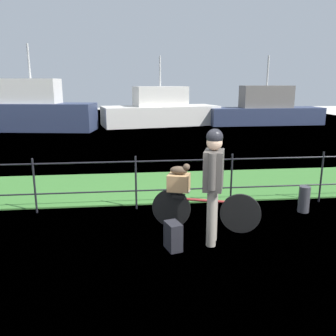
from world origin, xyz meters
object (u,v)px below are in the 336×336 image
Objects in this scene: moored_boat_far at (265,111)px; terrier_dog at (180,170)px; bicycle_main at (204,210)px; moored_boat_mid at (160,111)px; moored_boat_near at (33,111)px; mooring_bollard at (304,199)px; cyclist_person at (213,177)px; wooden_crate at (179,182)px; backpack_on_paving at (173,236)px.

terrier_dog is at bearing -116.35° from moored_boat_far.
moored_boat_mid reaches higher than bicycle_main.
moored_boat_near reaches higher than moored_boat_mid.
bicycle_main is 3.44× the size of mooring_bollard.
terrier_dog is 0.19× the size of cyclist_person.
moored_boat_mid is at bearing 95.62° from mooring_bollard.
terrier_dog reaches higher than wooden_crate.
mooring_bollard is at bearing 16.11° from bicycle_main.
bicycle_main is 0.74m from terrier_dog.
mooring_bollard is at bearing -81.21° from backpack_on_paving.
moored_boat_near is (-5.20, 13.43, 0.73)m from backpack_on_paving.
moored_boat_near reaches higher than backpack_on_paving.
mooring_bollard is 0.08× the size of moored_boat_near.
backpack_on_paving is (-0.57, -0.63, -0.14)m from bicycle_main.
moored_boat_mid is at bearing -21.05° from backpack_on_paving.
bicycle_main is 2.06m from mooring_bollard.
moored_boat_far reaches higher than mooring_bollard.
moored_boat_near reaches higher than terrier_dog.
wooden_crate is at bearing -94.02° from moored_boat_mid.
bicycle_main is at bearing -163.89° from mooring_bollard.
moored_boat_far reaches higher than moored_boat_mid.
moored_boat_near is 6.58m from moored_boat_mid.
terrier_dog reaches higher than mooring_bollard.
moored_boat_near is at bearing 113.12° from terrier_dog.
terrier_dog is at bearing -18.75° from wooden_crate.
mooring_bollard is at bearing 10.55° from wooden_crate.
wooden_crate is 15.55m from moored_boat_far.
bicycle_main is at bearing -114.95° from moored_boat_far.
bicycle_main reaches higher than mooring_bollard.
moored_boat_near is (-5.39, 12.67, 0.17)m from wooden_crate.
moored_boat_near is 12.38m from moored_boat_far.
moored_boat_far is at bearing -42.36° from backpack_on_paving.
moored_boat_mid is (-1.36, 13.79, 0.54)m from mooring_bollard.
wooden_crate is 0.05× the size of moored_boat_near.
cyclist_person reaches higher than terrier_dog.
terrier_dog is (-0.36, 0.12, 0.63)m from bicycle_main.
moored_boat_near reaches higher than mooring_bollard.
backpack_on_paving is at bearing -131.99° from bicycle_main.
terrier_dog reaches higher than backpack_on_paving.
terrier_dog is 0.71m from cyclist_person.
mooring_bollard is (2.36, 0.44, -0.52)m from wooden_crate.
cyclist_person reaches higher than wooden_crate.
wooden_crate is 2.46m from mooring_bollard.
wooden_crate is 0.77m from cyclist_person.
cyclist_person is 1.01m from backpack_on_paving.
mooring_bollard is (2.34, 0.45, -0.73)m from terrier_dog.
moored_boat_far reaches higher than terrier_dog.
wooden_crate is at bearing -116.44° from moored_boat_far.
bicycle_main is 0.86m from backpack_on_paving.
terrier_dog is at bearing 161.25° from bicycle_main.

